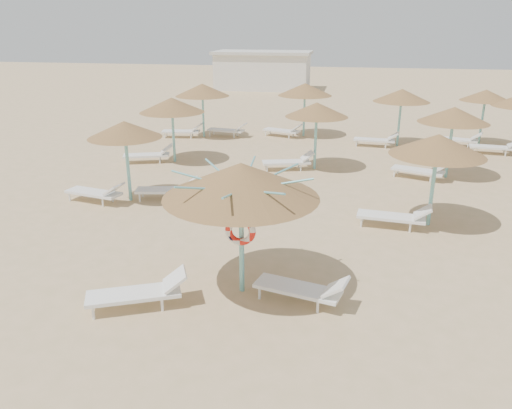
# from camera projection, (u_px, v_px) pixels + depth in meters

# --- Properties ---
(ground) EXTENTS (120.00, 120.00, 0.00)m
(ground) POSITION_uv_depth(u_px,v_px,m) (248.00, 289.00, 11.07)
(ground) COLOR tan
(ground) RESTS_ON ground
(main_palapa) EXTENTS (3.25, 3.25, 2.91)m
(main_palapa) POSITION_uv_depth(u_px,v_px,m) (241.00, 181.00, 10.14)
(main_palapa) COLOR #72C3C5
(main_palapa) RESTS_ON ground
(lounger_main_a) EXTENTS (2.11, 1.40, 0.74)m
(lounger_main_a) POSITION_uv_depth(u_px,v_px,m) (140.00, 292.00, 10.24)
(lounger_main_a) COLOR white
(lounger_main_a) RESTS_ON ground
(lounger_main_b) EXTENTS (2.04, 1.03, 0.71)m
(lounger_main_b) POSITION_uv_depth(u_px,v_px,m) (304.00, 288.00, 10.40)
(lounger_main_b) COLOR white
(lounger_main_b) RESTS_ON ground
(palapa_field) EXTENTS (19.53, 14.32, 2.71)m
(palapa_field) POSITION_uv_depth(u_px,v_px,m) (377.00, 110.00, 19.71)
(palapa_field) COLOR #72C3C5
(palapa_field) RESTS_ON ground
(service_hut) EXTENTS (8.40, 4.40, 3.25)m
(service_hut) POSITION_uv_depth(u_px,v_px,m) (263.00, 70.00, 43.86)
(service_hut) COLOR silver
(service_hut) RESTS_ON ground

